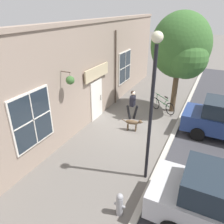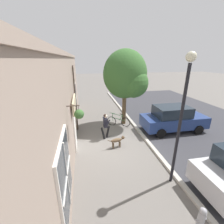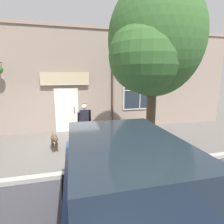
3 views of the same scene
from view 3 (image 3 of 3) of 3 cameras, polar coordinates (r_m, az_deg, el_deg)
The scene contains 7 objects.
ground_plane at distance 6.92m, azimuth -15.94°, elevation -11.33°, with size 90.00×90.00×0.00m, color #66605B.
storefront_facade at distance 8.75m, azimuth -16.27°, elevation 10.03°, with size 0.95×18.00×4.98m.
pedestrian_walking at distance 7.00m, azimuth -9.00°, elevation -2.52°, with size 0.61×0.55×1.61m.
dog_on_leash at distance 6.68m, azimuth -18.30°, elevation -8.30°, with size 1.07×0.35×0.65m.
street_tree_by_curb at distance 5.59m, azimuth 13.04°, elevation 20.82°, with size 3.05×2.85×5.37m.
leaning_bicycle at distance 6.37m, azimuth 7.36°, elevation -9.32°, with size 1.55×0.87×1.01m.
parked_car_mid_block at distance 2.80m, azimuth 4.97°, elevation -26.71°, with size 4.31×1.96×1.75m.
Camera 3 is at (6.40, 0.37, 2.60)m, focal length 28.00 mm.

